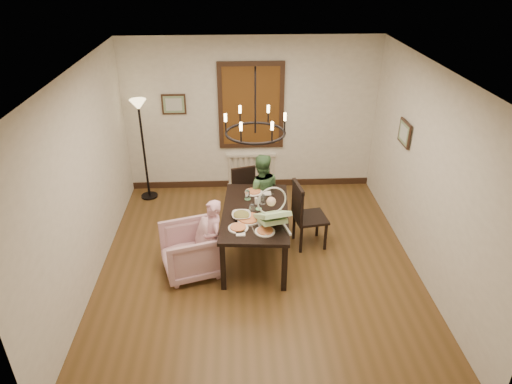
{
  "coord_description": "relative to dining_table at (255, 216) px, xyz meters",
  "views": [
    {
      "loc": [
        -0.28,
        -5.32,
        4.07
      ],
      "look_at": [
        -0.02,
        0.28,
        1.05
      ],
      "focal_mm": 32.0,
      "sensor_mm": 36.0,
      "label": 1
    }
  ],
  "objects": [
    {
      "name": "window_blinds",
      "position": [
        0.03,
        2.23,
        0.91
      ],
      "size": [
        1.0,
        0.03,
        1.4
      ],
      "primitive_type": "cube",
      "color": "#532F10",
      "rests_on": "room_shell"
    },
    {
      "name": "picture_back",
      "position": [
        -1.32,
        2.24,
        0.96
      ],
      "size": [
        0.42,
        0.03,
        0.36
      ],
      "primitive_type": "cube",
      "color": "black",
      "rests_on": "room_shell"
    },
    {
      "name": "radiator",
      "position": [
        0.03,
        2.25,
        -0.34
      ],
      "size": [
        0.92,
        0.12,
        0.62
      ],
      "primitive_type": null,
      "color": "silver",
      "rests_on": "room_shell"
    },
    {
      "name": "seated_man",
      "position": [
        0.12,
        0.78,
        -0.15
      ],
      "size": [
        0.54,
        0.43,
        1.07
      ],
      "primitive_type": "imported",
      "rotation": [
        0.0,
        0.0,
        3.18
      ],
      "color": "#426B40",
      "rests_on": "room_shell"
    },
    {
      "name": "pizza_platter",
      "position": [
        -0.1,
        -0.24,
        0.11
      ],
      "size": [
        0.33,
        0.33,
        0.04
      ],
      "primitive_type": "cylinder",
      "color": "tan",
      "rests_on": "dining_table"
    },
    {
      "name": "chair_far",
      "position": [
        -0.09,
        0.98,
        -0.23
      ],
      "size": [
        0.5,
        0.5,
        0.92
      ],
      "primitive_type": null,
      "rotation": [
        0.0,
        0.0,
        0.28
      ],
      "color": "black",
      "rests_on": "room_shell"
    },
    {
      "name": "picture_right",
      "position": [
        2.24,
        0.67,
        0.96
      ],
      "size": [
        0.03,
        0.42,
        0.36
      ],
      "primitive_type": "cube",
      "rotation": [
        0.0,
        0.0,
        1.57
      ],
      "color": "black",
      "rests_on": "room_shell"
    },
    {
      "name": "chair_right",
      "position": [
        0.84,
        0.27,
        -0.15
      ],
      "size": [
        0.54,
        0.54,
        1.07
      ],
      "primitive_type": null,
      "rotation": [
        0.0,
        0.0,
        1.73
      ],
      "color": "black",
      "rests_on": "room_shell"
    },
    {
      "name": "chandelier",
      "position": [
        0.0,
        0.0,
        1.26
      ],
      "size": [
        0.8,
        0.8,
        0.04
      ],
      "primitive_type": "torus",
      "color": "black",
      "rests_on": "room_shell"
    },
    {
      "name": "baby_bouncer",
      "position": [
        0.2,
        -0.4,
        0.28
      ],
      "size": [
        0.56,
        0.67,
        0.38
      ],
      "primitive_type": null,
      "rotation": [
        0.0,
        0.0,
        0.25
      ],
      "color": "#ABD391",
      "rests_on": "dining_table"
    },
    {
      "name": "room_shell",
      "position": [
        0.03,
        0.13,
        0.71
      ],
      "size": [
        4.51,
        5.0,
        2.81
      ],
      "color": "brown",
      "rests_on": "ground"
    },
    {
      "name": "drinking_glass",
      "position": [
        -0.05,
        -0.06,
        0.16
      ],
      "size": [
        0.07,
        0.07,
        0.14
      ],
      "primitive_type": "cylinder",
      "color": "silver",
      "rests_on": "dining_table"
    },
    {
      "name": "elderly_woman",
      "position": [
        -0.59,
        -0.37,
        -0.21
      ],
      "size": [
        0.32,
        0.4,
        0.95
      ],
      "primitive_type": "imported",
      "rotation": [
        0.0,
        0.0,
        -1.28
      ],
      "color": "#E09EB2",
      "rests_on": "room_shell"
    },
    {
      "name": "salad_bowl",
      "position": [
        -0.2,
        -0.17,
        0.12
      ],
      "size": [
        0.32,
        0.32,
        0.08
      ],
      "primitive_type": "imported",
      "color": "white",
      "rests_on": "dining_table"
    },
    {
      "name": "armchair",
      "position": [
        -0.92,
        -0.32,
        -0.34
      ],
      "size": [
        0.96,
        0.94,
        0.7
      ],
      "primitive_type": "imported",
      "rotation": [
        0.0,
        0.0,
        -1.28
      ],
      "color": "#CF9EA0",
      "rests_on": "room_shell"
    },
    {
      "name": "dining_table",
      "position": [
        0.0,
        0.0,
        0.0
      ],
      "size": [
        1.05,
        1.71,
        0.77
      ],
      "rotation": [
        0.0,
        0.0,
        -0.08
      ],
      "color": "black",
      "rests_on": "room_shell"
    },
    {
      "name": "floor_lamp",
      "position": [
        -1.87,
        1.92,
        0.21
      ],
      "size": [
        0.3,
        0.3,
        1.8
      ],
      "primitive_type": null,
      "color": "black",
      "rests_on": "room_shell"
    }
  ]
}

